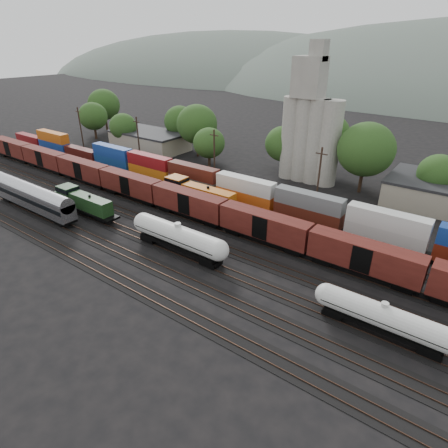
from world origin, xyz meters
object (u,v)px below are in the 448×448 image
Objects in this scene: grain_silo at (310,131)px; tank_car_a at (178,236)px; green_locomotive at (82,201)px; orange_locomotive at (195,193)px; passenger_coach at (31,196)px.

tank_car_a is at bearing -91.76° from grain_silo.
orange_locomotive is (14.47, 15.00, 0.21)m from green_locomotive.
green_locomotive is 0.55× the size of grain_silo.
passenger_coach is at bearing -147.28° from green_locomotive.
orange_locomotive is at bearing 46.04° from green_locomotive.
passenger_coach is 57.14m from grain_silo.
green_locomotive is 48.91m from grain_silo.
tank_car_a is at bearing -57.82° from orange_locomotive.
tank_car_a is (23.91, 0.00, 0.34)m from green_locomotive.
orange_locomotive is 29.41m from grain_silo.
grain_silo reaches higher than orange_locomotive.
green_locomotive is 0.86× the size of orange_locomotive.
passenger_coach reaches higher than green_locomotive.
tank_car_a is at bearing 0.00° from green_locomotive.
tank_car_a is 0.96× the size of orange_locomotive.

